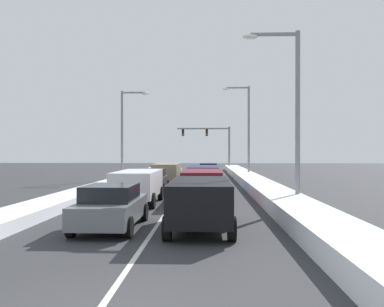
{
  "coord_description": "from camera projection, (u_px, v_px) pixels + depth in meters",
  "views": [
    {
      "loc": [
        1.8,
        -6.08,
        2.64
      ],
      "look_at": [
        -0.09,
        43.14,
        2.43
      ],
      "focal_mm": 37.84,
      "sensor_mm": 36.0,
      "label": 1
    }
  ],
  "objects": [
    {
      "name": "ground_plane",
      "position": [
        180.0,
        192.0,
        26.79
      ],
      "size": [
        134.19,
        134.19,
        0.0
      ],
      "primitive_type": "plane",
      "color": "#333335"
    },
    {
      "name": "lane_stripe_between_right_lane_and_center_lane",
      "position": [
        185.0,
        185.0,
        31.94
      ],
      "size": [
        0.14,
        56.77,
        0.01
      ],
      "primitive_type": "cube",
      "color": "silver",
      "rests_on": "ground"
    },
    {
      "name": "snow_bank_right_shoulder",
      "position": [
        252.0,
        181.0,
        31.74
      ],
      "size": [
        1.87,
        56.77,
        0.67
      ],
      "primitive_type": "cube",
      "color": "white",
      "rests_on": "ground"
    },
    {
      "name": "snow_bank_left_shoulder",
      "position": [
        118.0,
        182.0,
        32.15
      ],
      "size": [
        1.82,
        56.77,
        0.47
      ],
      "primitive_type": "cube",
      "color": "white",
      "rests_on": "ground"
    },
    {
      "name": "suv_black_right_lane_nearest",
      "position": [
        200.0,
        200.0,
        13.59
      ],
      "size": [
        2.16,
        4.9,
        1.67
      ],
      "color": "black",
      "rests_on": "ground"
    },
    {
      "name": "suv_maroon_right_lane_second",
      "position": [
        202.0,
        183.0,
        20.9
      ],
      "size": [
        2.16,
        4.9,
        1.67
      ],
      "color": "maroon",
      "rests_on": "ground"
    },
    {
      "name": "suv_navy_right_lane_third",
      "position": [
        203.0,
        176.0,
        26.9
      ],
      "size": [
        2.16,
        4.9,
        1.67
      ],
      "color": "navy",
      "rests_on": "ground"
    },
    {
      "name": "sedan_green_right_lane_fourth",
      "position": [
        204.0,
        174.0,
        33.52
      ],
      "size": [
        2.0,
        4.5,
        1.51
      ],
      "color": "#1E5633",
      "rests_on": "ground"
    },
    {
      "name": "sedan_red_right_lane_fifth",
      "position": [
        208.0,
        171.0,
        40.18
      ],
      "size": [
        2.0,
        4.5,
        1.51
      ],
      "color": "maroon",
      "rests_on": "ground"
    },
    {
      "name": "sedan_gray_center_lane_nearest",
      "position": [
        111.0,
        206.0,
        13.88
      ],
      "size": [
        2.0,
        4.5,
        1.51
      ],
      "color": "slate",
      "rests_on": "ground"
    },
    {
      "name": "suv_white_center_lane_second",
      "position": [
        138.0,
        184.0,
        20.37
      ],
      "size": [
        2.16,
        4.9,
        1.67
      ],
      "color": "silver",
      "rests_on": "ground"
    },
    {
      "name": "sedan_charcoal_center_lane_third",
      "position": [
        152.0,
        180.0,
        26.88
      ],
      "size": [
        2.0,
        4.5,
        1.51
      ],
      "color": "#38383D",
      "rests_on": "ground"
    },
    {
      "name": "suv_tan_center_lane_fourth",
      "position": [
        167.0,
        172.0,
        32.81
      ],
      "size": [
        2.16,
        4.9,
        1.67
      ],
      "color": "#937F60",
      "rests_on": "ground"
    },
    {
      "name": "sedan_silver_center_lane_fifth",
      "position": [
        171.0,
        171.0,
        39.63
      ],
      "size": [
        2.0,
        4.5,
        1.51
      ],
      "color": "#B7BABF",
      "rests_on": "ground"
    },
    {
      "name": "traffic_light_gantry",
      "position": [
        213.0,
        139.0,
        57.6
      ],
      "size": [
        7.54,
        0.47,
        6.2
      ],
      "color": "slate",
      "rests_on": "ground"
    },
    {
      "name": "street_lamp_right_near",
      "position": [
        290.0,
        102.0,
        18.81
      ],
      "size": [
        2.66,
        0.36,
        8.26
      ],
      "color": "gray",
      "rests_on": "ground"
    },
    {
      "name": "street_lamp_right_mid",
      "position": [
        245.0,
        124.0,
        39.45
      ],
      "size": [
        2.66,
        0.36,
        9.05
      ],
      "color": "gray",
      "rests_on": "ground"
    },
    {
      "name": "street_lamp_left_mid",
      "position": [
        126.0,
        127.0,
        37.77
      ],
      "size": [
        2.66,
        0.36,
        8.32
      ],
      "color": "gray",
      "rests_on": "ground"
    }
  ]
}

